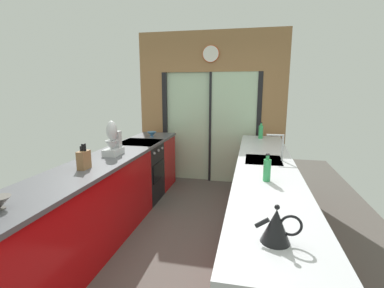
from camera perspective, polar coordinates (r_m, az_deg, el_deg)
name	(u,v)px	position (r m, az deg, el deg)	size (l,w,h in m)	color
ground_plane	(189,225)	(3.74, -0.70, -16.19)	(5.04, 7.60, 0.02)	#4C4742
back_wall_unit	(211,99)	(5.09, 3.84, 9.14)	(2.64, 0.12, 2.70)	olive
left_counter_run	(103,198)	(3.46, -17.68, -10.49)	(0.62, 3.80, 0.92)	#AD0C0F
right_counter_run	(264,206)	(3.20, 14.50, -12.18)	(0.62, 3.80, 0.92)	#AD0C0F
sink_faucet	(280,143)	(3.25, 17.55, 0.11)	(0.19, 0.02, 0.30)	#B7BABC
oven_range	(141,171)	(4.41, -10.43, -5.52)	(0.60, 0.60, 0.92)	black
mixing_bowl_near	(0,203)	(2.31, -34.67, -9.83)	(0.15, 0.15, 0.09)	#514C47
mixing_bowl_far	(152,134)	(4.72, -8.24, 2.03)	(0.16, 0.16, 0.08)	teal
knife_block	(84,160)	(3.00, -21.24, -2.98)	(0.08, 0.14, 0.26)	brown
stand_mixer	(113,142)	(3.50, -15.86, 0.41)	(0.17, 0.27, 0.42)	#B7BABC
kettle	(276,226)	(1.58, 16.87, -15.68)	(0.24, 0.16, 0.21)	black
soap_bottle_near	(267,170)	(2.53, 15.09, -5.06)	(0.06, 0.06, 0.24)	#339E56
soap_bottle_far	(261,132)	(4.63, 13.89, 2.48)	(0.07, 0.07, 0.26)	#339E56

